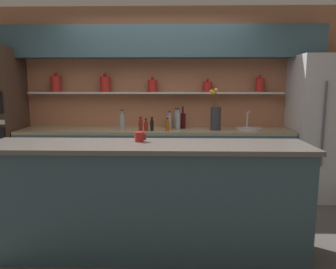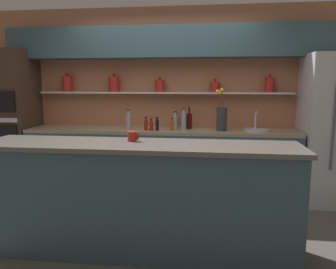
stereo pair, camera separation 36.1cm
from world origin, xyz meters
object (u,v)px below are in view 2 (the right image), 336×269
bottle_sauce_0 (151,126)px  bottle_sauce_9 (172,125)px  bottle_spirit_7 (183,120)px  coffee_mug (132,136)px  bottle_spirit_5 (128,121)px  refrigerator (334,130)px  bottle_sauce_3 (157,125)px  bottle_oil_2 (176,121)px  bottle_sauce_6 (146,125)px  flower_vase (222,118)px  sink_fixture (256,129)px  bottle_wine_1 (189,121)px  oven_tower (10,121)px  bottle_spirit_8 (184,121)px  bottle_spirit_4 (175,122)px

bottle_sauce_0 → bottle_sauce_9: bottle_sauce_9 is taller
bottle_spirit_7 → coffee_mug: size_ratio=2.63×
bottle_spirit_5 → bottle_sauce_9: size_ratio=1.52×
bottle_sauce_0 → bottle_spirit_7: bottle_spirit_7 is taller
bottle_spirit_7 → coffee_mug: 1.72m
refrigerator → bottle_sauce_3: (-2.27, -0.10, 0.05)m
bottle_oil_2 → bottle_sauce_6: bottle_oil_2 is taller
bottle_sauce_9 → bottle_sauce_0: bearing=177.0°
bottle_oil_2 → bottle_spirit_5: (-0.62, -0.25, 0.02)m
bottle_sauce_6 → bottle_oil_2: bearing=39.7°
flower_vase → bottle_sauce_9: flower_vase is taller
sink_fixture → bottle_spirit_7: bottle_spirit_7 is taller
flower_vase → bottle_wine_1: (-0.44, 0.15, -0.06)m
bottle_wine_1 → bottle_sauce_6: (-0.56, -0.24, -0.03)m
oven_tower → refrigerator: bearing=-0.5°
bottle_wine_1 → bottle_sauce_3: bearing=-149.9°
coffee_mug → bottle_sauce_3: bearing=89.4°
bottle_sauce_0 → bottle_oil_2: size_ratio=0.73×
sink_fixture → bottle_spirit_7: size_ratio=1.24×
bottle_wine_1 → bottle_spirit_8: (-0.07, -0.14, 0.01)m
bottle_sauce_6 → bottle_wine_1: bearing=23.4°
bottle_sauce_3 → bottle_spirit_4: bottle_spirit_4 is taller
coffee_mug → bottle_wine_1: bearing=75.2°
refrigerator → sink_fixture: (-0.96, 0.05, -0.01)m
refrigerator → bottle_sauce_3: refrigerator is taller
flower_vase → bottle_wine_1: size_ratio=1.86×
oven_tower → coffee_mug: oven_tower is taller
sink_fixture → oven_tower: bearing=-179.8°
bottle_sauce_9 → coffee_mug: size_ratio=1.71×
oven_tower → bottle_spirit_4: bearing=-0.1°
bottle_wine_1 → bottle_sauce_9: bearing=-127.7°
bottle_spirit_7 → bottle_sauce_6: bearing=-145.3°
sink_fixture → bottle_spirit_7: 1.01m
bottle_sauce_3 → coffee_mug: size_ratio=1.76×
sink_fixture → bottle_spirit_5: bottle_spirit_5 is taller
refrigerator → bottle_spirit_5: 2.67m
bottle_spirit_5 → bottle_sauce_3: bearing=-7.3°
bottle_sauce_0 → bottle_sauce_6: 0.08m
bottle_wine_1 → bottle_sauce_6: size_ratio=1.65×
flower_vase → bottle_oil_2: 0.67m
sink_fixture → bottle_wine_1: (-0.90, 0.09, 0.09)m
refrigerator → bottle_oil_2: size_ratio=8.49×
oven_tower → sink_fixture: oven_tower is taller
bottle_wine_1 → bottle_spirit_7: bottle_wine_1 is taller
bottle_sauce_9 → bottle_oil_2: bearing=87.4°
bottle_sauce_3 → bottle_sauce_0: bearing=-169.6°
bottle_wine_1 → bottle_spirit_7: size_ratio=1.11×
bottle_spirit_5 → coffee_mug: (0.39, -1.42, 0.03)m
flower_vase → bottle_sauce_6: 1.01m
bottle_sauce_0 → bottle_spirit_5: size_ratio=0.60×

